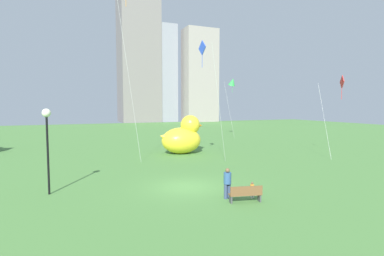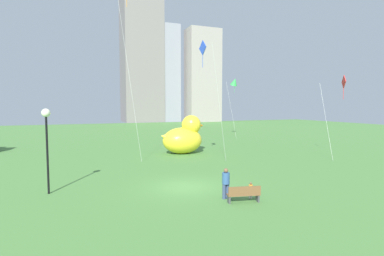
{
  "view_description": "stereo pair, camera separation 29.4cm",
  "coord_description": "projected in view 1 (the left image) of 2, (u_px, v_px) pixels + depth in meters",
  "views": [
    {
      "loc": [
        -6.75,
        -17.04,
        5.09
      ],
      "look_at": [
        2.11,
        4.2,
        3.35
      ],
      "focal_mm": 27.93,
      "sensor_mm": 36.0,
      "label": 1
    },
    {
      "loc": [
        -6.47,
        -17.15,
        5.09
      ],
      "look_at": [
        2.11,
        4.2,
        3.35
      ],
      "focal_mm": 27.93,
      "sensor_mm": 36.0,
      "label": 2
    }
  ],
  "objects": [
    {
      "name": "ground_plane",
      "position": [
        187.0,
        187.0,
        18.66
      ],
      "size": [
        140.0,
        140.0,
        0.0
      ],
      "primitive_type": "plane",
      "color": "#4D823D"
    },
    {
      "name": "kite_green",
      "position": [
        232.0,
        82.0,
        47.49
      ],
      "size": [
        2.03,
        2.16,
        9.54
      ],
      "color": "silver",
      "rests_on": "ground"
    },
    {
      "name": "kite_red",
      "position": [
        341.0,
        85.0,
        29.01
      ],
      "size": [
        2.47,
        3.05,
        8.01
      ],
      "color": "silver",
      "rests_on": "ground"
    },
    {
      "name": "giant_inflatable_duck",
      "position": [
        183.0,
        137.0,
        31.57
      ],
      "size": [
        4.9,
        3.14,
        4.06
      ],
      "color": "yellow",
      "rests_on": "ground"
    },
    {
      "name": "lamppost",
      "position": [
        47.0,
        128.0,
        16.84
      ],
      "size": [
        0.49,
        0.49,
        4.92
      ],
      "color": "black",
      "rests_on": "ground"
    },
    {
      "name": "person_child",
      "position": [
        252.0,
        189.0,
        16.37
      ],
      "size": [
        0.22,
        0.22,
        0.9
      ],
      "color": "silver",
      "rests_on": "ground"
    },
    {
      "name": "kite_blue",
      "position": [
        203.0,
        53.0,
        25.96
      ],
      "size": [
        2.5,
        2.93,
        10.74
      ],
      "color": "silver",
      "rests_on": "ground"
    },
    {
      "name": "park_bench",
      "position": [
        246.0,
        194.0,
        15.62
      ],
      "size": [
        1.79,
        0.83,
        0.9
      ],
      "color": "brown",
      "rests_on": "ground"
    },
    {
      "name": "person_adult",
      "position": [
        227.0,
        182.0,
        16.28
      ],
      "size": [
        0.41,
        0.41,
        1.68
      ],
      "color": "#38476B",
      "rests_on": "ground"
    },
    {
      "name": "city_skyline",
      "position": [
        156.0,
        65.0,
        92.85
      ],
      "size": [
        28.99,
        15.48,
        39.69
      ],
      "color": "gray",
      "rests_on": "ground"
    }
  ]
}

